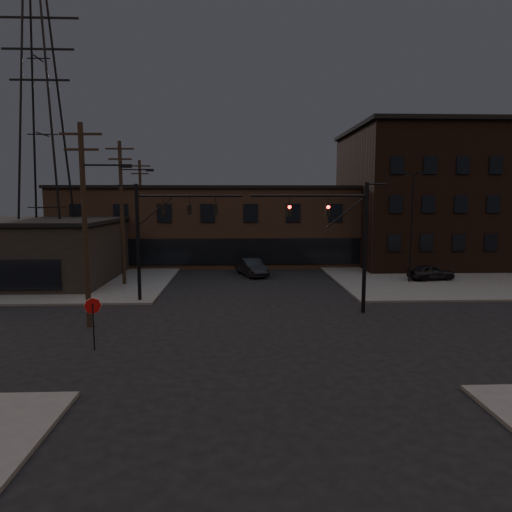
% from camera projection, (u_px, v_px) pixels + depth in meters
% --- Properties ---
extents(ground, '(140.00, 140.00, 0.00)m').
position_uv_depth(ground, '(263.00, 335.00, 23.62)').
color(ground, black).
rests_on(ground, ground).
extents(sidewalk_ne, '(30.00, 30.00, 0.15)m').
position_uv_depth(sidewalk_ne, '(467.00, 267.00, 46.30)').
color(sidewalk_ne, '#474744').
rests_on(sidewalk_ne, ground).
extents(sidewalk_nw, '(30.00, 30.00, 0.15)m').
position_uv_depth(sidewalk_nw, '(26.00, 270.00, 44.55)').
color(sidewalk_nw, '#474744').
rests_on(sidewalk_nw, ground).
extents(building_row, '(40.00, 12.00, 8.00)m').
position_uv_depth(building_row, '(249.00, 226.00, 50.87)').
color(building_row, brown).
rests_on(building_row, ground).
extents(building_right, '(22.00, 16.00, 14.00)m').
position_uv_depth(building_right, '(452.00, 199.00, 49.39)').
color(building_right, black).
rests_on(building_right, ground).
extents(building_left, '(16.00, 12.00, 5.00)m').
position_uv_depth(building_left, '(16.00, 253.00, 38.37)').
color(building_left, black).
rests_on(building_left, ground).
extents(traffic_signal_near, '(7.12, 0.24, 8.00)m').
position_uv_depth(traffic_signal_near, '(347.00, 233.00, 27.68)').
color(traffic_signal_near, black).
rests_on(traffic_signal_near, ground).
extents(traffic_signal_far, '(7.12, 0.24, 8.00)m').
position_uv_depth(traffic_signal_far, '(157.00, 229.00, 30.66)').
color(traffic_signal_far, black).
rests_on(traffic_signal_far, ground).
extents(stop_sign, '(0.72, 0.33, 2.48)m').
position_uv_depth(stop_sign, '(93.00, 311.00, 21.11)').
color(stop_sign, black).
rests_on(stop_sign, ground).
extents(utility_pole_near, '(3.70, 0.28, 11.00)m').
position_uv_depth(utility_pole_near, '(86.00, 220.00, 24.49)').
color(utility_pole_near, black).
rests_on(utility_pole_near, ground).
extents(utility_pole_mid, '(3.70, 0.28, 11.50)m').
position_uv_depth(utility_pole_mid, '(123.00, 210.00, 36.31)').
color(utility_pole_mid, black).
rests_on(utility_pole_mid, ground).
extents(utility_pole_far, '(2.20, 0.28, 11.00)m').
position_uv_depth(utility_pole_far, '(141.00, 210.00, 48.21)').
color(utility_pole_far, black).
rests_on(utility_pole_far, ground).
extents(transmission_tower, '(7.00, 7.00, 25.00)m').
position_uv_depth(transmission_tower, '(43.00, 134.00, 39.17)').
color(transmission_tower, black).
rests_on(transmission_tower, ground).
extents(lot_light_a, '(1.50, 0.28, 9.14)m').
position_uv_depth(lot_light_a, '(412.00, 217.00, 37.32)').
color(lot_light_a, black).
rests_on(lot_light_a, ground).
extents(lot_light_b, '(1.50, 0.28, 9.14)m').
position_uv_depth(lot_light_b, '(455.00, 215.00, 42.52)').
color(lot_light_b, black).
rests_on(lot_light_b, ground).
extents(parked_car_lot_a, '(4.12, 2.19, 1.34)m').
position_uv_depth(parked_car_lot_a, '(431.00, 272.00, 38.70)').
color(parked_car_lot_a, black).
rests_on(parked_car_lot_a, sidewalk_ne).
extents(parked_car_lot_b, '(4.22, 1.99, 1.19)m').
position_uv_depth(parked_car_lot_b, '(462.00, 263.00, 44.95)').
color(parked_car_lot_b, '#B5B5B8').
rests_on(parked_car_lot_b, sidewalk_ne).
extents(car_crossing, '(3.12, 5.05, 1.57)m').
position_uv_depth(car_crossing, '(252.00, 267.00, 41.74)').
color(car_crossing, black).
rests_on(car_crossing, ground).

